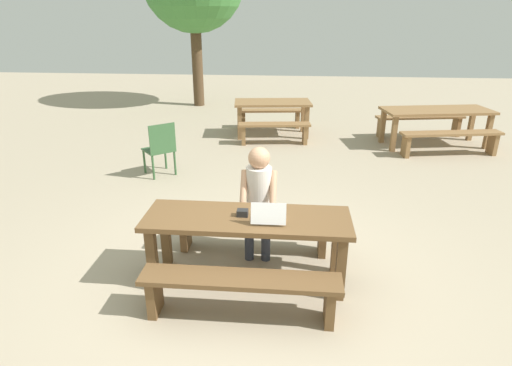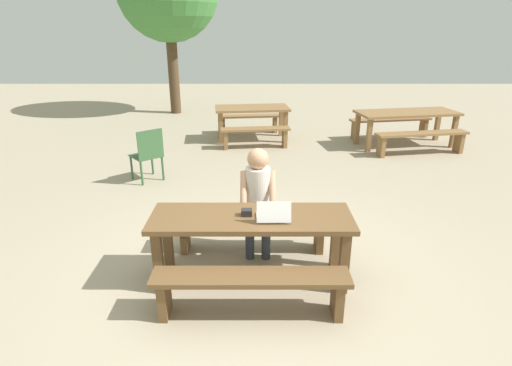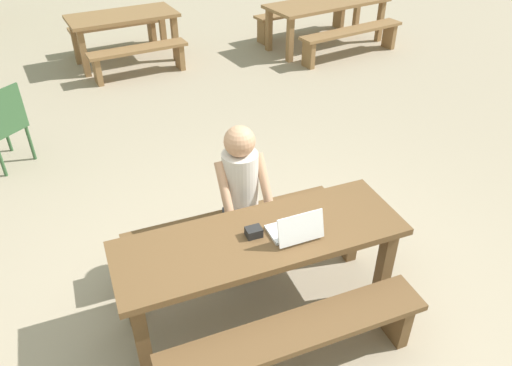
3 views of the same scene
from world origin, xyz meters
name	(u,v)px [view 2 (image 2 of 3)]	position (x,y,z in m)	size (l,w,h in m)	color
ground_plane	(250,278)	(0.00, 0.00, 0.00)	(30.00, 30.00, 0.00)	tan
picnic_table_front	(250,226)	(0.00, 0.00, 0.60)	(1.98, 0.65, 0.71)	brown
bench_near	(249,285)	(0.00, -0.58, 0.32)	(1.75, 0.30, 0.42)	brown
bench_far	(250,225)	(0.00, 0.58, 0.32)	(1.75, 0.30, 0.42)	brown
laptop	(272,215)	(0.21, -0.08, 0.77)	(0.33, 0.26, 0.21)	white
small_pouch	(245,212)	(-0.05, 0.02, 0.74)	(0.11, 0.08, 0.06)	black
person_seated	(256,194)	(0.07, 0.54, 0.72)	(0.38, 0.39, 1.23)	#333847
plastic_chair	(146,154)	(-1.73, 2.85, 0.47)	(0.62, 0.62, 0.90)	#335933
picnic_table_mid	(250,113)	(-0.04, 5.50, 0.63)	(1.70, 0.97, 0.75)	olive
bench_mid_south	(254,133)	(0.03, 4.84, 0.32)	(1.48, 0.47, 0.43)	olive
bench_mid_north	(247,120)	(-0.12, 6.16, 0.32)	(1.48, 0.47, 0.43)	olive
picnic_table_rear	(405,116)	(3.25, 5.02, 0.64)	(2.22, 1.16, 0.74)	olive
bench_rear_south	(420,138)	(3.36, 4.36, 0.35)	(1.92, 0.62, 0.46)	olive
bench_rear_north	(388,123)	(3.13, 5.67, 0.35)	(1.92, 0.62, 0.46)	olive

